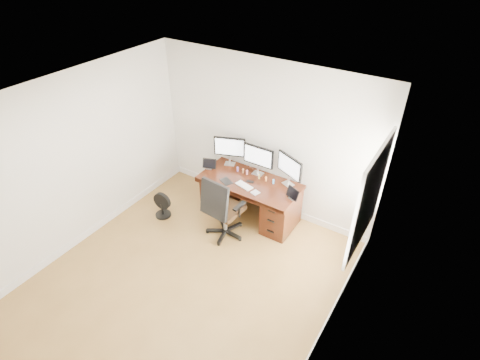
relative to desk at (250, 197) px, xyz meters
The scene contains 21 objects.
ground 1.87m from the desk, 90.00° to the right, with size 4.50×4.50×0.00m, color olive.
back_wall 1.04m from the desk, 90.00° to the left, with size 4.00×0.10×2.70m, color white.
right_wall 2.80m from the desk, 40.79° to the right, with size 0.10×4.50×2.70m.
desk is the anchor object (origin of this frame).
office_chair 0.69m from the desk, 98.83° to the right, with size 0.67×0.66×1.15m.
floor_fan 1.56m from the desk, 146.75° to the right, with size 0.33×0.28×0.47m.
monitor_left 0.93m from the desk, 157.68° to the left, with size 0.53×0.23×0.53m.
monitor_center 0.72m from the desk, 90.00° to the left, with size 0.55×0.14×0.53m.
monitor_right 0.93m from the desk, 22.32° to the left, with size 0.52×0.25×0.53m.
tablet_left 0.91m from the desk, behind, with size 0.25×0.15×0.19m.
tablet_right 0.92m from the desk, ahead, with size 0.25×0.15×0.19m.
keyboard 0.41m from the desk, 91.48° to the right, with size 0.30×0.13×0.01m, color white.
trackpad 0.50m from the desk, 46.75° to the right, with size 0.12×0.12×0.01m, color #B6B9BD.
drawing_tablet 0.54m from the desk, 142.36° to the right, with size 0.23×0.14×0.01m, color black.
phone 0.36m from the desk, 68.19° to the right, with size 0.12×0.06×0.01m, color black.
figurine_purple 0.54m from the desk, 160.52° to the left, with size 0.04×0.04×0.09m.
figurine_brown 0.47m from the desk, 152.25° to the left, with size 0.04×0.04×0.09m.
figurine_pink 0.44m from the desk, 140.34° to the left, with size 0.04×0.04×0.09m.
figurine_yellow 0.43m from the desk, 51.43° to the left, with size 0.04×0.04×0.09m.
figurine_orange 0.47m from the desk, 27.94° to the left, with size 0.04×0.04×0.09m.
figurine_blue 0.55m from the desk, 18.08° to the left, with size 0.04×0.04×0.09m.
Camera 1 is at (2.62, -2.60, 4.33)m, focal length 28.00 mm.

